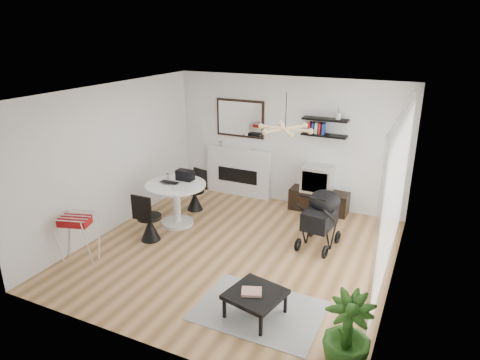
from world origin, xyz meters
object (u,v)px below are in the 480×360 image
at_px(dining_table, 176,198).
at_px(crt_tv, 318,178).
at_px(drying_rack, 78,237).
at_px(potted_plant, 347,333).
at_px(stroller, 321,220).
at_px(fireplace, 239,166).
at_px(coffee_table, 255,295).
at_px(tv_console, 319,201).

bearing_deg(dining_table, crt_tv, 38.41).
xyz_separation_m(dining_table, drying_rack, (-0.68, -1.84, -0.12)).
bearing_deg(potted_plant, stroller, 110.87).
bearing_deg(fireplace, coffee_table, -61.77).
distance_m(fireplace, tv_console, 1.96).
distance_m(drying_rack, potted_plant, 4.46).
bearing_deg(crt_tv, dining_table, -141.59).
relative_size(tv_console, coffee_table, 1.49).
bearing_deg(dining_table, stroller, 7.61).
height_order(tv_console, potted_plant, potted_plant).
bearing_deg(crt_tv, potted_plant, -70.11).
relative_size(fireplace, potted_plant, 2.25).
bearing_deg(tv_console, potted_plant, -70.74).
height_order(fireplace, stroller, fireplace).
relative_size(tv_console, crt_tv, 1.98).
height_order(crt_tv, dining_table, crt_tv).
bearing_deg(drying_rack, potted_plant, -23.47).
height_order(dining_table, potted_plant, potted_plant).
distance_m(fireplace, coffee_table, 4.40).
height_order(drying_rack, stroller, stroller).
xyz_separation_m(drying_rack, coffee_table, (3.15, -0.09, -0.11)).
distance_m(fireplace, potted_plant, 5.45).
height_order(tv_console, dining_table, dining_table).
xyz_separation_m(tv_console, crt_tv, (-0.05, -0.00, 0.49)).
relative_size(tv_console, stroller, 1.09).
bearing_deg(stroller, crt_tv, 113.80).
xyz_separation_m(stroller, potted_plant, (1.04, -2.72, 0.01)).
distance_m(coffee_table, potted_plant, 1.36).
relative_size(fireplace, tv_console, 1.80).
bearing_deg(crt_tv, coffee_table, -86.57).
bearing_deg(crt_tv, fireplace, 175.48).
distance_m(dining_table, stroller, 2.74).
bearing_deg(potted_plant, dining_table, 147.83).
bearing_deg(tv_console, crt_tv, -176.24).
height_order(dining_table, coffee_table, dining_table).
height_order(crt_tv, stroller, stroller).
height_order(fireplace, crt_tv, fireplace).
distance_m(dining_table, potted_plant, 4.44).
relative_size(fireplace, drying_rack, 2.63).
relative_size(crt_tv, drying_rack, 0.73).
bearing_deg(drying_rack, dining_table, 53.08).
height_order(fireplace, drying_rack, fireplace).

